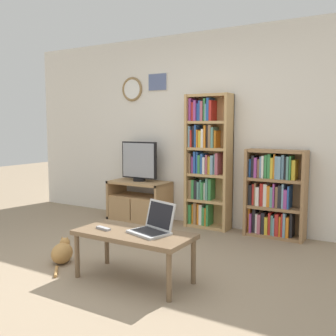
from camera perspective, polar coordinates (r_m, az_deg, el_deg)
name	(u,v)px	position (r m, az deg, el deg)	size (l,w,h in m)	color
ground_plane	(90,282)	(3.62, -11.21, -15.98)	(18.00, 18.00, 0.00)	gray
wall_back	(208,129)	(5.35, 5.77, 5.62)	(6.17, 0.09, 2.60)	silver
tv_stand	(139,200)	(5.68, -4.26, -4.72)	(0.87, 0.46, 0.56)	tan
television	(139,162)	(5.64, -4.21, 0.95)	(0.57, 0.18, 0.56)	black
bookshelf_tall	(206,161)	(5.21, 5.57, 0.98)	(0.60, 0.25, 1.76)	tan
bookshelf_short	(274,195)	(4.94, 15.08, -3.74)	(0.72, 0.25, 1.07)	#9E754C
coffee_table	(134,237)	(3.49, -4.98, -10.01)	(1.04, 0.50, 0.43)	brown
laptop	(154,225)	(3.44, -2.09, -8.30)	(0.41, 0.38, 0.26)	#B7BABC
remote_near_laptop	(103,228)	(3.59, -9.37, -8.64)	(0.17, 0.07, 0.02)	#99999E
cat	(62,252)	(4.12, -15.07, -11.75)	(0.39, 0.48, 0.25)	#B78447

